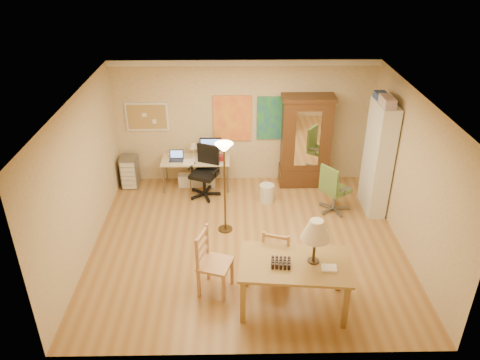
{
  "coord_description": "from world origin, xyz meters",
  "views": [
    {
      "loc": [
        -0.25,
        -6.89,
        5.0
      ],
      "look_at": [
        -0.12,
        0.3,
        1.13
      ],
      "focal_mm": 35.0,
      "sensor_mm": 36.0,
      "label": 1
    }
  ],
  "objects_px": {
    "dining_table": "(302,254)",
    "computer_desk": "(198,169)",
    "office_chair_green": "(333,199)",
    "armoire": "(305,147)",
    "office_chair_black": "(205,183)",
    "bookshelf": "(378,158)"
  },
  "relations": [
    {
      "from": "dining_table",
      "to": "armoire",
      "type": "relative_size",
      "value": 0.83
    },
    {
      "from": "office_chair_green",
      "to": "armoire",
      "type": "relative_size",
      "value": 0.51
    },
    {
      "from": "dining_table",
      "to": "office_chair_black",
      "type": "relative_size",
      "value": 1.53
    },
    {
      "from": "computer_desk",
      "to": "office_chair_green",
      "type": "xyz_separation_m",
      "value": [
        2.75,
        -1.08,
        -0.13
      ]
    },
    {
      "from": "bookshelf",
      "to": "office_chair_green",
      "type": "bearing_deg",
      "value": -172.28
    },
    {
      "from": "computer_desk",
      "to": "armoire",
      "type": "bearing_deg",
      "value": 2.12
    },
    {
      "from": "dining_table",
      "to": "computer_desk",
      "type": "distance_m",
      "value": 4.14
    },
    {
      "from": "office_chair_green",
      "to": "armoire",
      "type": "bearing_deg",
      "value": 110.17
    },
    {
      "from": "computer_desk",
      "to": "bookshelf",
      "type": "height_order",
      "value": "bookshelf"
    },
    {
      "from": "office_chair_green",
      "to": "bookshelf",
      "type": "distance_m",
      "value": 1.17
    },
    {
      "from": "office_chair_green",
      "to": "dining_table",
      "type": "bearing_deg",
      "value": -111.01
    },
    {
      "from": "computer_desk",
      "to": "office_chair_green",
      "type": "height_order",
      "value": "computer_desk"
    },
    {
      "from": "armoire",
      "to": "office_chair_green",
      "type": "bearing_deg",
      "value": -69.83
    },
    {
      "from": "office_chair_green",
      "to": "armoire",
      "type": "xyz_separation_m",
      "value": [
        -0.43,
        1.17,
        0.6
      ]
    },
    {
      "from": "dining_table",
      "to": "bookshelf",
      "type": "relative_size",
      "value": 0.75
    },
    {
      "from": "dining_table",
      "to": "office_chair_black",
      "type": "bearing_deg",
      "value": 115.18
    },
    {
      "from": "computer_desk",
      "to": "office_chair_black",
      "type": "distance_m",
      "value": 0.46
    },
    {
      "from": "office_chair_green",
      "to": "office_chair_black",
      "type": "bearing_deg",
      "value": 165.24
    },
    {
      "from": "computer_desk",
      "to": "armoire",
      "type": "height_order",
      "value": "armoire"
    },
    {
      "from": "office_chair_black",
      "to": "dining_table",
      "type": "bearing_deg",
      "value": -64.82
    },
    {
      "from": "dining_table",
      "to": "office_chair_green",
      "type": "height_order",
      "value": "dining_table"
    },
    {
      "from": "computer_desk",
      "to": "bookshelf",
      "type": "bearing_deg",
      "value": -15.32
    }
  ]
}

